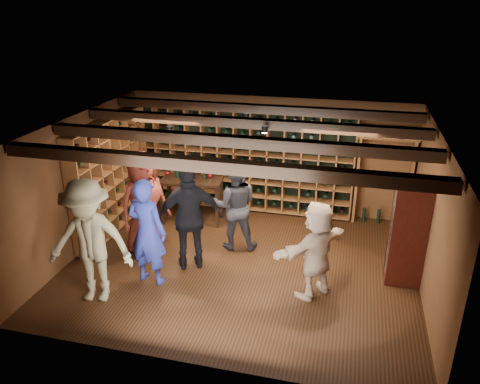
% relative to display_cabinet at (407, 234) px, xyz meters
% --- Properties ---
extents(ground, '(6.00, 6.00, 0.00)m').
position_rel_display_cabinet_xyz_m(ground, '(-2.71, -0.20, -0.86)').
color(ground, '#331C0E').
rests_on(ground, ground).
extents(room_shell, '(6.00, 6.00, 6.00)m').
position_rel_display_cabinet_xyz_m(room_shell, '(-2.71, -0.15, 1.56)').
color(room_shell, brown).
rests_on(room_shell, ground).
extents(wine_rack_back, '(4.65, 0.30, 2.20)m').
position_rel_display_cabinet_xyz_m(wine_rack_back, '(-3.24, 2.13, 0.29)').
color(wine_rack_back, brown).
rests_on(wine_rack_back, ground).
extents(wine_rack_left, '(0.30, 2.65, 2.20)m').
position_rel_display_cabinet_xyz_m(wine_rack_left, '(-5.54, 0.62, 0.29)').
color(wine_rack_left, brown).
rests_on(wine_rack_left, ground).
extents(crate_shelf, '(1.20, 0.32, 2.07)m').
position_rel_display_cabinet_xyz_m(crate_shelf, '(-0.31, 2.12, 0.71)').
color(crate_shelf, brown).
rests_on(crate_shelf, ground).
extents(display_cabinet, '(0.55, 0.50, 1.75)m').
position_rel_display_cabinet_xyz_m(display_cabinet, '(0.00, 0.00, 0.00)').
color(display_cabinet, '#39100B').
rests_on(display_cabinet, ground).
extents(man_blue_shirt, '(0.72, 0.53, 1.82)m').
position_rel_display_cabinet_xyz_m(man_blue_shirt, '(-4.06, -1.03, 0.06)').
color(man_blue_shirt, navy).
rests_on(man_blue_shirt, ground).
extents(man_grey_suit, '(0.96, 0.81, 1.74)m').
position_rel_display_cabinet_xyz_m(man_grey_suit, '(-2.98, 0.42, 0.01)').
color(man_grey_suit, black).
rests_on(man_grey_suit, ground).
extents(guest_red_floral, '(1.05, 1.13, 1.95)m').
position_rel_display_cabinet_xyz_m(guest_red_floral, '(-4.51, -0.14, 0.12)').
color(guest_red_floral, maroon).
rests_on(guest_red_floral, ground).
extents(guest_woman_black, '(1.20, 0.89, 1.90)m').
position_rel_display_cabinet_xyz_m(guest_woman_black, '(-3.54, -0.44, 0.09)').
color(guest_woman_black, black).
rests_on(guest_woman_black, ground).
extents(guest_khaki, '(1.39, 0.94, 2.00)m').
position_rel_display_cabinet_xyz_m(guest_khaki, '(-4.69, -1.69, 0.14)').
color(guest_khaki, '#847C5B').
rests_on(guest_khaki, ground).
extents(guest_beige, '(1.30, 1.44, 1.59)m').
position_rel_display_cabinet_xyz_m(guest_beige, '(-1.38, -0.76, -0.06)').
color(guest_beige, tan).
rests_on(guest_beige, ground).
extents(tasting_table, '(1.30, 0.75, 1.22)m').
position_rel_display_cabinet_xyz_m(tasting_table, '(-4.13, 1.30, -0.03)').
color(tasting_table, black).
rests_on(tasting_table, ground).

